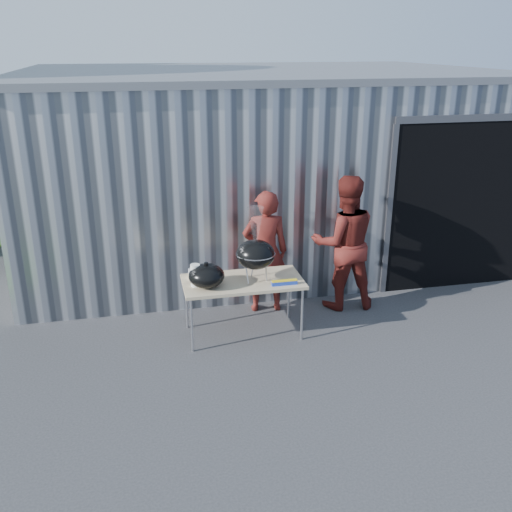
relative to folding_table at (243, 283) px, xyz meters
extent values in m
plane|color=#303032|center=(0.25, -0.83, -0.71)|extent=(80.00, 80.00, 0.00)
cube|color=silver|center=(1.05, 3.87, 0.79)|extent=(8.00, 6.00, 3.00)
cube|color=slate|center=(1.05, 3.87, 2.34)|extent=(8.20, 6.20, 0.10)
cube|color=black|center=(3.55, 1.44, 0.54)|extent=(2.40, 1.20, 2.50)
cube|color=#4C4C51|center=(3.55, 0.87, 1.84)|extent=(2.52, 0.08, 0.10)
cube|color=tan|center=(0.00, 0.00, 0.02)|extent=(1.50, 0.75, 0.04)
cylinder|color=silver|center=(-0.69, -0.32, -0.35)|extent=(0.03, 0.03, 0.71)
cylinder|color=silver|center=(0.69, -0.32, -0.35)|extent=(0.03, 0.03, 0.71)
cylinder|color=silver|center=(-0.69, 0.31, -0.35)|extent=(0.03, 0.03, 0.71)
cylinder|color=silver|center=(0.69, 0.31, -0.35)|extent=(0.03, 0.03, 0.71)
ellipsoid|color=black|center=(0.15, -0.04, 0.39)|extent=(0.48, 0.48, 0.36)
cylinder|color=silver|center=(0.15, -0.04, 0.40)|extent=(0.49, 0.49, 0.02)
cylinder|color=silver|center=(0.15, -0.04, 0.42)|extent=(0.46, 0.46, 0.01)
cylinder|color=silver|center=(0.15, 0.10, 0.16)|extent=(0.02, 0.02, 0.24)
cylinder|color=silver|center=(0.03, -0.11, 0.16)|extent=(0.02, 0.02, 0.24)
cylinder|color=silver|center=(0.28, -0.11, 0.16)|extent=(0.02, 0.02, 0.24)
cylinder|color=#BC6643|center=(0.00, -0.04, 0.43)|extent=(0.02, 0.14, 0.02)
cylinder|color=#BC6643|center=(0.04, -0.04, 0.43)|extent=(0.02, 0.14, 0.02)
cylinder|color=#BC6643|center=(0.07, -0.04, 0.43)|extent=(0.02, 0.14, 0.02)
cylinder|color=#BC6643|center=(0.10, -0.04, 0.43)|extent=(0.02, 0.14, 0.02)
cylinder|color=#BC6643|center=(0.14, -0.04, 0.43)|extent=(0.02, 0.14, 0.02)
cylinder|color=#BC6643|center=(0.17, -0.04, 0.43)|extent=(0.02, 0.14, 0.02)
cylinder|color=#BC6643|center=(0.21, -0.04, 0.43)|extent=(0.02, 0.14, 0.02)
cylinder|color=#BC6643|center=(0.24, -0.04, 0.43)|extent=(0.02, 0.14, 0.02)
cylinder|color=#BC6643|center=(0.27, -0.04, 0.43)|extent=(0.02, 0.14, 0.02)
cylinder|color=#BC6643|center=(0.31, -0.04, 0.43)|extent=(0.02, 0.14, 0.02)
cone|color=silver|center=(0.15, -0.04, 0.72)|extent=(0.20, 0.20, 0.55)
ellipsoid|color=black|center=(-0.47, -0.10, 0.18)|extent=(0.44, 0.44, 0.29)
cylinder|color=black|center=(-0.47, -0.10, 0.34)|extent=(0.05, 0.05, 0.03)
cylinder|color=white|center=(-0.60, -0.05, 0.18)|extent=(0.12, 0.12, 0.28)
cube|color=white|center=(-0.55, 0.22, 0.09)|extent=(0.20, 0.15, 0.10)
cube|color=#1A37AC|center=(0.47, -0.25, 0.07)|extent=(0.32, 0.05, 0.05)
cube|color=yellow|center=(0.47, -0.25, 0.10)|extent=(0.32, 0.05, 0.01)
imported|color=#5A1A16|center=(0.44, 0.65, 0.15)|extent=(0.66, 0.47, 1.72)
imported|color=#5A1A16|center=(1.53, 0.54, 0.24)|extent=(0.97, 0.79, 1.89)
camera|label=1|loc=(-1.23, -6.46, 2.85)|focal=40.00mm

